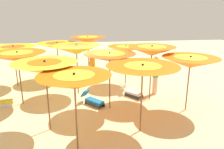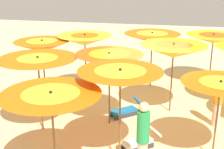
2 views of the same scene
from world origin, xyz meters
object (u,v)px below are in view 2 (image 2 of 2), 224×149
object	(u,v)px
beach_umbrella_6	(152,38)
beachgoer_0	(218,100)
beach_umbrella_9	(213,39)
beach_umbrella_0	(42,46)
beachgoer_1	(143,137)
beach_umbrella_7	(173,51)
beach_umbrella_1	(38,64)
beach_umbrella_2	(51,102)
lounger_2	(140,141)
beach_umbrella_3	(85,40)
lounger_1	(126,110)
beach_umbrella_8	(220,88)
beach_umbrella_5	(120,78)
beach_umbrella_4	(109,58)
lounger_3	(148,74)

from	to	relation	value
beach_umbrella_6	beachgoer_0	xyz separation A→B (m)	(3.15, 2.33, -1.21)
beach_umbrella_9	beach_umbrella_0	bearing A→B (deg)	-61.98
beachgoer_0	beachgoer_1	world-z (taller)	beachgoer_1
beachgoer_0	beachgoer_1	distance (m)	3.50
beach_umbrella_6	beach_umbrella_7	xyz separation A→B (m)	(2.37, 0.89, 0.09)
beach_umbrella_1	beach_umbrella_2	size ratio (longest dim) A/B	1.04
beach_umbrella_0	lounger_2	xyz separation A→B (m)	(2.48, 3.86, -1.90)
beach_umbrella_3	lounger_1	bearing A→B (deg)	49.99
lounger_1	beachgoer_0	xyz separation A→B (m)	(0.13, 2.87, 0.66)
beach_umbrella_0	beach_umbrella_6	xyz separation A→B (m)	(-2.41, 3.68, -0.02)
beach_umbrella_0	beachgoer_0	world-z (taller)	beach_umbrella_0
beach_umbrella_6	beach_umbrella_8	world-z (taller)	beach_umbrella_6
beach_umbrella_5	beachgoer_1	bearing A→B (deg)	54.30
beach_umbrella_2	beach_umbrella_5	distance (m)	1.72
beach_umbrella_1	beach_umbrella_2	distance (m)	2.62
beach_umbrella_6	beach_umbrella_3	bearing A→B (deg)	-58.37
beach_umbrella_2	beach_umbrella_5	xyz separation A→B (m)	(-1.13, 1.27, 0.24)
beach_umbrella_0	beachgoer_0	xyz separation A→B (m)	(0.74, 6.01, -1.23)
beach_umbrella_2	beach_umbrella_7	bearing A→B (deg)	150.69
beach_umbrella_7	beach_umbrella_9	bearing A→B (deg)	154.08
lounger_1	beachgoer_0	world-z (taller)	beachgoer_0
beach_umbrella_0	beach_umbrella_1	world-z (taller)	beach_umbrella_0
beach_umbrella_2	beach_umbrella_5	world-z (taller)	beach_umbrella_5
beach_umbrella_0	lounger_2	distance (m)	4.96
beach_umbrella_7	lounger_2	bearing A→B (deg)	-15.83
beach_umbrella_7	beach_umbrella_5	bearing A→B (deg)	-19.93
beach_umbrella_3	lounger_1	world-z (taller)	beach_umbrella_3
beach_umbrella_4	lounger_2	distance (m)	2.56
beach_umbrella_9	beach_umbrella_8	bearing A→B (deg)	-3.76
beach_umbrella_0	beach_umbrella_6	bearing A→B (deg)	123.22
beach_umbrella_9	beach_umbrella_2	bearing A→B (deg)	-27.89
beach_umbrella_2	beachgoer_0	bearing A→B (deg)	132.65
beach_umbrella_1	lounger_2	distance (m)	3.63
beach_umbrella_1	beach_umbrella_9	distance (m)	7.55
beach_umbrella_7	lounger_2	world-z (taller)	beach_umbrella_7
lounger_2	lounger_3	bearing A→B (deg)	-125.98
beach_umbrella_1	beachgoer_0	bearing A→B (deg)	104.24
beach_umbrella_1	beach_umbrella_2	world-z (taller)	beach_umbrella_1
beach_umbrella_1	beach_umbrella_3	world-z (taller)	beach_umbrella_3
beach_umbrella_3	beach_umbrella_2	bearing A→B (deg)	9.07
beachgoer_1	beach_umbrella_8	bearing A→B (deg)	104.13
beach_umbrella_5	beach_umbrella_9	size ratio (longest dim) A/B	1.10
beach_umbrella_3	beach_umbrella_6	xyz separation A→B (m)	(-1.47, 2.38, -0.10)
lounger_1	beachgoer_1	bearing A→B (deg)	65.43
beach_umbrella_4	beach_umbrella_6	world-z (taller)	beach_umbrella_4
beach_umbrella_2	beach_umbrella_9	distance (m)	8.57
beach_umbrella_8	lounger_2	distance (m)	2.57
beach_umbrella_2	beach_umbrella_9	xyz separation A→B (m)	(-7.58, 4.01, -0.03)
beach_umbrella_3	lounger_2	world-z (taller)	beach_umbrella_3
beach_umbrella_7	beach_umbrella_8	distance (m)	2.84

